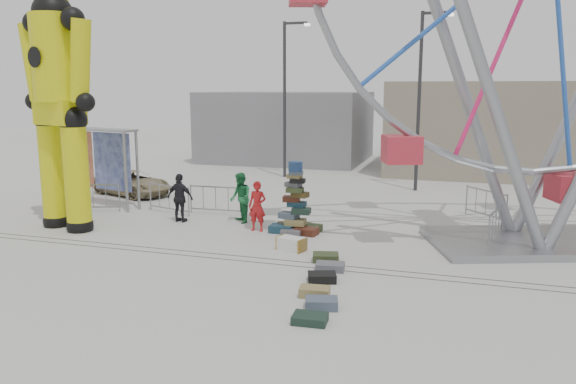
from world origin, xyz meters
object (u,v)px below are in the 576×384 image
(barricade_dummy_a, at_px, (93,198))
(barricade_dummy_b, at_px, (169,199))
(banner_scaffold, at_px, (93,148))
(pedestrian_red, at_px, (257,206))
(pedestrian_green, at_px, (240,198))
(crash_test_dummy, at_px, (58,94))
(parked_suv, at_px, (132,183))
(lamp_post_right, at_px, (421,92))
(suitcase_tower, at_px, (296,213))
(lamp_post_left, at_px, (286,92))
(pedestrian_black, at_px, (180,198))
(barricade_wheel_front, at_px, (496,226))
(steamer_trunk, at_px, (291,244))
(barricade_dummy_c, at_px, (216,200))
(barricade_wheel_back, at_px, (486,204))

(barricade_dummy_a, distance_m, barricade_dummy_b, 2.99)
(banner_scaffold, distance_m, pedestrian_red, 8.05)
(banner_scaffold, xyz_separation_m, pedestrian_green, (6.70, -0.98, -1.46))
(crash_test_dummy, bearing_deg, parked_suv, 117.32)
(lamp_post_right, bearing_deg, barricade_dummy_b, -138.42)
(pedestrian_red, bearing_deg, suitcase_tower, 10.69)
(lamp_post_left, xyz_separation_m, pedestrian_black, (-0.55, -10.78, -3.62))
(barricade_wheel_front, bearing_deg, suitcase_tower, 108.76)
(steamer_trunk, xyz_separation_m, pedestrian_red, (-1.74, 1.81, 0.65))
(suitcase_tower, bearing_deg, lamp_post_right, 72.93)
(banner_scaffold, xyz_separation_m, parked_suv, (0.16, 2.41, -1.82))
(suitcase_tower, xyz_separation_m, barricade_dummy_b, (-5.39, 1.30, -0.11))
(steamer_trunk, bearing_deg, barricade_dummy_a, -178.72)
(pedestrian_red, bearing_deg, barricade_dummy_a, 174.05)
(suitcase_tower, height_order, barricade_dummy_c, suitcase_tower)
(barricade_dummy_a, relative_size, pedestrian_green, 1.13)
(barricade_dummy_b, bearing_deg, suitcase_tower, 2.05)
(barricade_wheel_back, relative_size, pedestrian_green, 1.13)
(lamp_post_left, relative_size, steamer_trunk, 9.82)
(lamp_post_right, height_order, barricade_dummy_b, lamp_post_right)
(pedestrian_red, bearing_deg, banner_scaffold, 167.22)
(crash_test_dummy, relative_size, steamer_trunk, 10.49)
(barricade_wheel_back, xyz_separation_m, pedestrian_red, (-7.30, -4.02, 0.29))
(parked_suv, bearing_deg, lamp_post_right, -48.60)
(banner_scaffold, xyz_separation_m, barricade_dummy_b, (3.54, -0.39, -1.80))
(banner_scaffold, bearing_deg, pedestrian_red, -1.58)
(barricade_wheel_back, bearing_deg, barricade_dummy_c, -118.68)
(pedestrian_black, bearing_deg, barricade_wheel_back, -156.43)
(barricade_dummy_c, distance_m, pedestrian_black, 1.64)
(barricade_dummy_b, bearing_deg, pedestrian_red, -4.49)
(barricade_dummy_b, distance_m, pedestrian_red, 4.41)
(barricade_dummy_c, bearing_deg, lamp_post_right, 43.94)
(pedestrian_green, distance_m, pedestrian_black, 2.15)
(steamer_trunk, xyz_separation_m, barricade_wheel_front, (5.75, 2.60, 0.36))
(banner_scaffold, distance_m, pedestrian_black, 5.08)
(barricade_dummy_b, distance_m, barricade_wheel_back, 11.70)
(pedestrian_black, bearing_deg, steamer_trunk, 159.56)
(barricade_dummy_c, bearing_deg, barricade_wheel_front, -9.11)
(suitcase_tower, distance_m, pedestrian_red, 1.29)
(suitcase_tower, height_order, pedestrian_green, suitcase_tower)
(lamp_post_left, distance_m, barricade_dummy_c, 10.12)
(barricade_dummy_c, bearing_deg, pedestrian_red, -41.03)
(pedestrian_red, bearing_deg, pedestrian_black, 173.88)
(barricade_wheel_front, distance_m, parked_suv, 15.41)
(suitcase_tower, relative_size, barricade_wheel_back, 1.18)
(lamp_post_right, distance_m, barricade_wheel_back, 7.06)
(barricade_wheel_back, relative_size, pedestrian_black, 1.16)
(barricade_wheel_back, relative_size, pedestrian_red, 1.20)
(lamp_post_left, xyz_separation_m, parked_suv, (-5.01, -6.85, -3.95))
(barricade_wheel_back, height_order, pedestrian_red, pedestrian_red)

